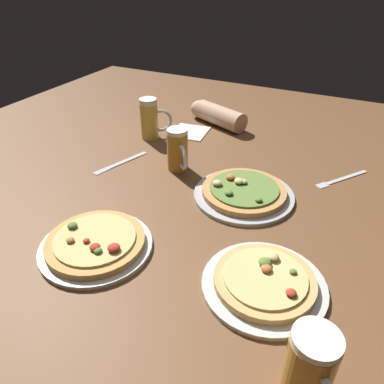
{
  "coord_description": "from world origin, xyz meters",
  "views": [
    {
      "loc": [
        0.42,
        -0.85,
        0.64
      ],
      "look_at": [
        0.0,
        0.0,
        0.02
      ],
      "focal_mm": 34.19,
      "sensor_mm": 36.0,
      "label": 1
    }
  ],
  "objects_px": {
    "beer_mug_dark": "(178,150)",
    "napkin_folded": "(190,131)",
    "fork_left": "(341,179)",
    "diner_arm": "(215,114)",
    "pizza_plate_near": "(96,243)",
    "beer_mug_pale": "(150,119)",
    "beer_mug_amber": "(310,369)",
    "knife_right": "(121,162)",
    "pizza_plate_far": "(244,192)",
    "pizza_plate_side": "(264,282)"
  },
  "relations": [
    {
      "from": "beer_mug_dark",
      "to": "napkin_folded",
      "type": "distance_m",
      "value": 0.33
    },
    {
      "from": "fork_left",
      "to": "diner_arm",
      "type": "relative_size",
      "value": 0.66
    },
    {
      "from": "pizza_plate_near",
      "to": "beer_mug_pale",
      "type": "distance_m",
      "value": 0.69
    },
    {
      "from": "beer_mug_amber",
      "to": "diner_arm",
      "type": "xyz_separation_m",
      "value": [
        -0.62,
        1.04,
        -0.03
      ]
    },
    {
      "from": "pizza_plate_near",
      "to": "knife_right",
      "type": "bearing_deg",
      "value": 117.89
    },
    {
      "from": "napkin_folded",
      "to": "diner_arm",
      "type": "xyz_separation_m",
      "value": [
        0.06,
        0.14,
        0.04
      ]
    },
    {
      "from": "beer_mug_dark",
      "to": "knife_right",
      "type": "bearing_deg",
      "value": -165.31
    },
    {
      "from": "diner_arm",
      "to": "napkin_folded",
      "type": "bearing_deg",
      "value": -112.31
    },
    {
      "from": "pizza_plate_far",
      "to": "diner_arm",
      "type": "relative_size",
      "value": 1.07
    },
    {
      "from": "beer_mug_pale",
      "to": "knife_right",
      "type": "distance_m",
      "value": 0.25
    },
    {
      "from": "pizza_plate_near",
      "to": "diner_arm",
      "type": "height_order",
      "value": "diner_arm"
    },
    {
      "from": "fork_left",
      "to": "diner_arm",
      "type": "distance_m",
      "value": 0.63
    },
    {
      "from": "pizza_plate_near",
      "to": "diner_arm",
      "type": "bearing_deg",
      "value": 93.59
    },
    {
      "from": "beer_mug_dark",
      "to": "fork_left",
      "type": "distance_m",
      "value": 0.56
    },
    {
      "from": "beer_mug_amber",
      "to": "pizza_plate_near",
      "type": "bearing_deg",
      "value": 165.99
    },
    {
      "from": "fork_left",
      "to": "knife_right",
      "type": "height_order",
      "value": "same"
    },
    {
      "from": "beer_mug_dark",
      "to": "diner_arm",
      "type": "bearing_deg",
      "value": 96.44
    },
    {
      "from": "pizza_plate_side",
      "to": "pizza_plate_far",
      "type": "bearing_deg",
      "value": 116.81
    },
    {
      "from": "pizza_plate_near",
      "to": "pizza_plate_far",
      "type": "height_order",
      "value": "same"
    },
    {
      "from": "pizza_plate_near",
      "to": "beer_mug_dark",
      "type": "height_order",
      "value": "beer_mug_dark"
    },
    {
      "from": "pizza_plate_side",
      "to": "beer_mug_dark",
      "type": "distance_m",
      "value": 0.59
    },
    {
      "from": "beer_mug_dark",
      "to": "beer_mug_pale",
      "type": "height_order",
      "value": "beer_mug_pale"
    },
    {
      "from": "beer_mug_amber",
      "to": "knife_right",
      "type": "relative_size",
      "value": 0.67
    },
    {
      "from": "beer_mug_dark",
      "to": "napkin_folded",
      "type": "height_order",
      "value": "beer_mug_dark"
    },
    {
      "from": "napkin_folded",
      "to": "knife_right",
      "type": "height_order",
      "value": "napkin_folded"
    },
    {
      "from": "pizza_plate_far",
      "to": "knife_right",
      "type": "xyz_separation_m",
      "value": [
        -0.47,
        0.01,
        -0.01
      ]
    },
    {
      "from": "pizza_plate_side",
      "to": "fork_left",
      "type": "height_order",
      "value": "pizza_plate_side"
    },
    {
      "from": "beer_mug_dark",
      "to": "beer_mug_pale",
      "type": "relative_size",
      "value": 0.91
    },
    {
      "from": "pizza_plate_far",
      "to": "knife_right",
      "type": "relative_size",
      "value": 1.39
    },
    {
      "from": "pizza_plate_near",
      "to": "napkin_folded",
      "type": "height_order",
      "value": "pizza_plate_near"
    },
    {
      "from": "pizza_plate_near",
      "to": "knife_right",
      "type": "xyz_separation_m",
      "value": [
        -0.22,
        0.41,
        -0.01
      ]
    },
    {
      "from": "beer_mug_dark",
      "to": "napkin_folded",
      "type": "relative_size",
      "value": 0.99
    },
    {
      "from": "pizza_plate_near",
      "to": "fork_left",
      "type": "xyz_separation_m",
      "value": [
        0.52,
        0.64,
        -0.01
      ]
    },
    {
      "from": "pizza_plate_far",
      "to": "napkin_folded",
      "type": "relative_size",
      "value": 2.06
    },
    {
      "from": "beer_mug_dark",
      "to": "knife_right",
      "type": "relative_size",
      "value": 0.67
    },
    {
      "from": "napkin_folded",
      "to": "fork_left",
      "type": "relative_size",
      "value": 0.79
    },
    {
      "from": "pizza_plate_far",
      "to": "beer_mug_pale",
      "type": "height_order",
      "value": "beer_mug_pale"
    },
    {
      "from": "knife_right",
      "to": "diner_arm",
      "type": "bearing_deg",
      "value": 72.31
    },
    {
      "from": "diner_arm",
      "to": "pizza_plate_near",
      "type": "bearing_deg",
      "value": -86.41
    },
    {
      "from": "knife_right",
      "to": "pizza_plate_side",
      "type": "bearing_deg",
      "value": -27.99
    },
    {
      "from": "beer_mug_dark",
      "to": "pizza_plate_near",
      "type": "bearing_deg",
      "value": -89.17
    },
    {
      "from": "knife_right",
      "to": "diner_arm",
      "type": "height_order",
      "value": "diner_arm"
    },
    {
      "from": "beer_mug_amber",
      "to": "beer_mug_pale",
      "type": "distance_m",
      "value": 1.11
    },
    {
      "from": "beer_mug_pale",
      "to": "pizza_plate_near",
      "type": "bearing_deg",
      "value": -70.27
    },
    {
      "from": "beer_mug_dark",
      "to": "diner_arm",
      "type": "height_order",
      "value": "beer_mug_dark"
    },
    {
      "from": "pizza_plate_side",
      "to": "beer_mug_pale",
      "type": "relative_size",
      "value": 1.72
    },
    {
      "from": "pizza_plate_near",
      "to": "diner_arm",
      "type": "distance_m",
      "value": 0.91
    },
    {
      "from": "pizza_plate_near",
      "to": "pizza_plate_far",
      "type": "bearing_deg",
      "value": 56.9
    },
    {
      "from": "beer_mug_amber",
      "to": "knife_right",
      "type": "distance_m",
      "value": 0.95
    },
    {
      "from": "napkin_folded",
      "to": "fork_left",
      "type": "height_order",
      "value": "napkin_folded"
    }
  ]
}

